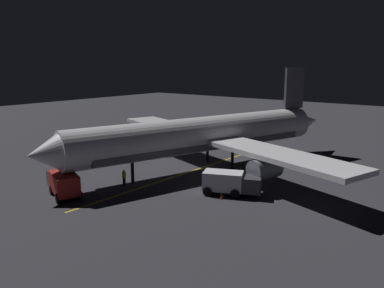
# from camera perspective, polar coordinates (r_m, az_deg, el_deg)

# --- Properties ---
(ground_plane) EXTENTS (180.00, 180.00, 0.20)m
(ground_plane) POSITION_cam_1_polar(r_m,az_deg,el_deg) (46.69, 1.50, -3.92)
(ground_plane) COLOR #303036
(apron_guide_stripe) EXTENTS (1.40, 28.97, 0.01)m
(apron_guide_stripe) POSITION_cam_1_polar(r_m,az_deg,el_deg) (44.01, -2.25, -4.78)
(apron_guide_stripe) COLOR gold
(apron_guide_stripe) RESTS_ON ground_plane
(airliner) EXTENTS (39.27, 40.27, 12.11)m
(airliner) POSITION_cam_1_polar(r_m,az_deg,el_deg) (46.08, 2.17, 1.31)
(airliner) COLOR white
(airliner) RESTS_ON ground_plane
(baggage_truck) EXTENTS (6.17, 4.08, 2.33)m
(baggage_truck) POSITION_cam_1_polar(r_m,az_deg,el_deg) (39.52, -18.74, -5.56)
(baggage_truck) COLOR maroon
(baggage_truck) RESTS_ON ground_plane
(catering_truck) EXTENTS (5.99, 4.16, 2.27)m
(catering_truck) POSITION_cam_1_polar(r_m,az_deg,el_deg) (37.76, 5.64, -5.82)
(catering_truck) COLOR silver
(catering_truck) RESTS_ON ground_plane
(ground_crew_worker) EXTENTS (0.40, 0.40, 1.74)m
(ground_crew_worker) POSITION_cam_1_polar(r_m,az_deg,el_deg) (40.92, -10.15, -4.98)
(ground_crew_worker) COLOR black
(ground_crew_worker) RESTS_ON ground_plane
(traffic_cone_near_left) EXTENTS (0.50, 0.50, 0.55)m
(traffic_cone_near_left) POSITION_cam_1_polar(r_m,az_deg,el_deg) (36.81, 4.43, -7.80)
(traffic_cone_near_left) COLOR #EA590F
(traffic_cone_near_left) RESTS_ON ground_plane
(traffic_cone_near_right) EXTENTS (0.50, 0.50, 0.55)m
(traffic_cone_near_right) POSITION_cam_1_polar(r_m,az_deg,el_deg) (42.24, 4.50, -5.18)
(traffic_cone_near_right) COLOR #EA590F
(traffic_cone_near_right) RESTS_ON ground_plane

